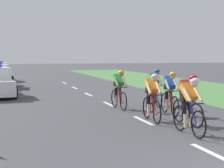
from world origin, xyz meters
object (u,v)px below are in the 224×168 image
cyclist_lead (189,105)px  cyclist_third (152,97)px  cyclist_second (188,99)px  cyclist_sixth (119,89)px  cyclist_fourth (170,93)px  cyclist_fifth (155,87)px

cyclist_lead → cyclist_third: (-0.20, 2.06, 0.00)m
cyclist_third → cyclist_second: bearing=-46.5°
cyclist_third → cyclist_sixth: same height
cyclist_lead → cyclist_sixth: 4.85m
cyclist_fourth → cyclist_sixth: (-1.30, 1.80, 0.00)m
cyclist_fifth → cyclist_lead: bearing=-103.4°
cyclist_lead → cyclist_sixth: (-0.41, 4.83, 0.00)m
cyclist_second → cyclist_fourth: bearing=81.3°
cyclist_second → cyclist_third: same height
cyclist_fifth → cyclist_second: bearing=-98.9°
cyclist_second → cyclist_fifth: (0.62, 3.98, 0.00)m
cyclist_lead → cyclist_fifth: 5.33m
cyclist_second → cyclist_sixth: same height
cyclist_sixth → cyclist_second: bearing=-74.3°
cyclist_lead → cyclist_third: bearing=95.4°
cyclist_second → cyclist_third: 1.17m
cyclist_second → cyclist_sixth: bearing=105.7°
cyclist_fourth → cyclist_sixth: size_ratio=1.00×
cyclist_lead → cyclist_second: bearing=63.1°
cyclist_lead → cyclist_sixth: bearing=94.8°
cyclist_lead → cyclist_fifth: (1.24, 5.19, 0.00)m
cyclist_fifth → cyclist_third: bearing=-114.6°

